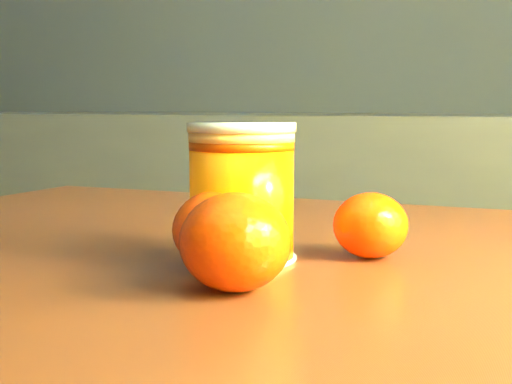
% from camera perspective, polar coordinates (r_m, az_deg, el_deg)
% --- Properties ---
extents(kitchen_counter, '(3.15, 0.60, 0.90)m').
position_cam_1_polar(kitchen_counter, '(2.09, -8.46, -6.21)').
color(kitchen_counter, '#4C4D51').
rests_on(kitchen_counter, ground).
extents(juice_glass, '(0.08, 0.08, 0.10)m').
position_cam_1_polar(juice_glass, '(0.54, -1.15, -0.05)').
color(juice_glass, orange).
rests_on(juice_glass, table).
extents(orange_front, '(0.08, 0.08, 0.06)m').
position_cam_1_polar(orange_front, '(0.51, -3.14, -3.03)').
color(orange_front, '#FF3F05').
rests_on(orange_front, table).
extents(orange_back, '(0.07, 0.07, 0.05)m').
position_cam_1_polar(orange_back, '(0.56, 9.16, -2.64)').
color(orange_back, '#FF3F05').
rests_on(orange_back, table).
extents(orange_extra, '(0.07, 0.07, 0.06)m').
position_cam_1_polar(orange_extra, '(0.45, -1.67, -4.02)').
color(orange_extra, '#FF3F05').
rests_on(orange_extra, table).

